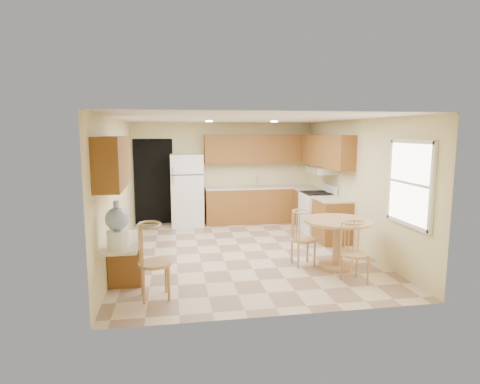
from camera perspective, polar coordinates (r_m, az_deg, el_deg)
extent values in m
plane|color=beige|center=(7.74, 0.36, -8.46)|extent=(5.50, 5.50, 0.00)
cube|color=white|center=(7.41, 0.38, 10.38)|extent=(4.50, 5.50, 0.02)
cube|color=beige|center=(10.17, -2.31, 2.80)|extent=(4.50, 0.02, 2.50)
cube|color=beige|center=(4.82, 6.01, -3.57)|extent=(4.50, 0.02, 2.50)
cube|color=beige|center=(7.42, -17.00, 0.33)|extent=(0.02, 5.50, 2.50)
cube|color=beige|center=(8.16, 16.13, 1.07)|extent=(0.02, 5.50, 2.50)
cube|color=black|center=(10.11, -12.18, 1.44)|extent=(0.90, 0.02, 2.10)
cube|color=brown|center=(10.14, 2.85, -1.87)|extent=(2.75, 0.60, 0.87)
cube|color=beige|center=(10.07, 2.87, 0.68)|extent=(2.75, 0.63, 0.04)
cube|color=brown|center=(9.87, 9.71, -2.27)|extent=(0.60, 0.59, 0.87)
cube|color=beige|center=(9.79, 9.78, 0.34)|extent=(0.63, 0.59, 0.04)
cube|color=brown|center=(8.54, 12.92, -4.05)|extent=(0.60, 0.80, 0.87)
cube|color=beige|center=(8.45, 13.03, -1.03)|extent=(0.63, 0.80, 0.04)
cube|color=brown|center=(10.12, 2.75, 6.17)|extent=(2.75, 0.33, 0.70)
cube|color=brown|center=(9.15, 12.07, 5.76)|extent=(0.33, 2.42, 0.70)
cube|color=brown|center=(5.76, -17.65, 4.07)|extent=(0.33, 1.40, 0.70)
cube|color=silver|center=(10.06, 2.73, 0.80)|extent=(0.78, 0.44, 0.01)
cube|color=silver|center=(9.12, 11.55, 3.06)|extent=(0.50, 0.76, 0.14)
cube|color=brown|center=(6.31, -15.91, -9.33)|extent=(0.48, 0.42, 0.72)
cube|color=beige|center=(5.83, -16.47, -6.81)|extent=(0.50, 1.20, 0.04)
cube|color=white|center=(6.52, 23.08, 1.16)|extent=(0.05, 1.00, 1.20)
cube|color=white|center=(6.47, 23.32, 6.61)|extent=(0.05, 1.10, 0.06)
cube|color=white|center=(6.61, 22.70, -4.18)|extent=(0.05, 1.10, 0.06)
cube|color=white|center=(6.07, 25.68, 0.51)|extent=(0.05, 0.06, 1.28)
cube|color=white|center=(6.96, 20.67, 1.71)|extent=(0.05, 0.06, 1.28)
cylinder|color=white|center=(8.53, -4.40, 10.00)|extent=(0.14, 0.14, 0.02)
cylinder|color=white|center=(8.77, 4.89, 9.95)|extent=(0.14, 0.14, 0.02)
cube|color=white|center=(9.79, -7.55, 0.27)|extent=(0.77, 0.72, 1.74)
cube|color=black|center=(9.38, -7.52, 2.43)|extent=(0.75, 0.01, 0.02)
cube|color=silver|center=(9.38, -9.48, 1.75)|extent=(0.03, 0.03, 0.18)
cube|color=silver|center=(9.36, -9.51, 3.00)|extent=(0.03, 0.03, 0.14)
cube|color=white|center=(9.23, 10.91, -2.95)|extent=(0.65, 0.76, 0.90)
cube|color=black|center=(9.15, 10.99, -0.16)|extent=(0.64, 0.75, 0.02)
cube|color=white|center=(9.24, 12.64, 0.47)|extent=(0.06, 0.76, 0.18)
cylinder|color=tan|center=(7.03, 13.57, -10.18)|extent=(0.60, 0.60, 0.06)
cylinder|color=tan|center=(6.93, 13.67, -7.28)|extent=(0.15, 0.15, 0.74)
cylinder|color=tan|center=(6.83, 13.79, -4.04)|extent=(1.11, 1.11, 0.04)
cylinder|color=tan|center=(6.96, 8.99, -6.71)|extent=(0.41, 0.41, 0.04)
cylinder|color=tan|center=(7.11, 7.43, -8.20)|extent=(0.04, 0.04, 0.44)
cylinder|color=tan|center=(7.20, 9.70, -8.04)|extent=(0.04, 0.04, 0.44)
cylinder|color=tan|center=(6.84, 8.16, -8.88)|extent=(0.04, 0.04, 0.44)
cylinder|color=tan|center=(6.94, 10.51, -8.70)|extent=(0.04, 0.04, 0.44)
cylinder|color=tan|center=(6.35, 16.01, -8.53)|extent=(0.40, 0.40, 0.04)
cylinder|color=tan|center=(6.48, 14.21, -10.11)|extent=(0.03, 0.03, 0.43)
cylinder|color=tan|center=(6.60, 16.53, -9.87)|extent=(0.03, 0.03, 0.43)
cylinder|color=tan|center=(6.23, 15.29, -10.91)|extent=(0.03, 0.03, 0.43)
cylinder|color=tan|center=(6.36, 17.69, -10.63)|extent=(0.03, 0.03, 0.43)
cylinder|color=tan|center=(5.65, -12.03, -9.90)|extent=(0.46, 0.46, 0.04)
cylinder|color=tan|center=(5.89, -13.51, -11.69)|extent=(0.04, 0.04, 0.49)
cylinder|color=tan|center=(5.88, -10.27, -11.64)|extent=(0.04, 0.04, 0.49)
cylinder|color=tan|center=(5.59, -13.74, -12.84)|extent=(0.04, 0.04, 0.49)
cylinder|color=tan|center=(5.57, -10.31, -12.79)|extent=(0.04, 0.04, 0.49)
cylinder|color=white|center=(5.45, -16.99, -6.43)|extent=(0.28, 0.28, 0.23)
sphere|color=#86A3CF|center=(5.38, -17.11, -3.69)|extent=(0.30, 0.30, 0.30)
cylinder|color=#86A3CF|center=(5.35, -17.20, -1.68)|extent=(0.07, 0.07, 0.09)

